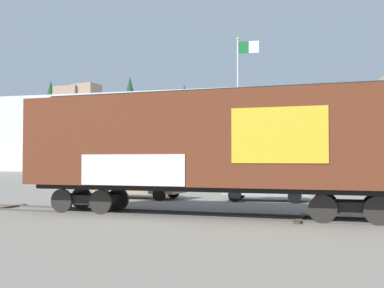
# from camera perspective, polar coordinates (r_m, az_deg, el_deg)

# --- Properties ---
(ground_plane) EXTENTS (260.00, 260.00, 0.00)m
(ground_plane) POSITION_cam_1_polar(r_m,az_deg,el_deg) (17.88, -0.92, -8.51)
(ground_plane) COLOR slate
(track) EXTENTS (60.00, 4.92, 0.08)m
(track) POSITION_cam_1_polar(r_m,az_deg,el_deg) (17.19, 8.67, -8.62)
(track) COLOR #4C4742
(track) RESTS_ON ground_plane
(freight_car) EXTENTS (14.18, 3.64, 4.65)m
(freight_car) POSITION_cam_1_polar(r_m,az_deg,el_deg) (17.53, 2.03, 0.16)
(freight_car) COLOR #5B2B19
(freight_car) RESTS_ON ground_plane
(flagpole) EXTENTS (1.37, 0.18, 9.53)m
(flagpole) POSITION_cam_1_polar(r_m,az_deg,el_deg) (29.28, 5.89, 5.56)
(flagpole) COLOR silver
(flagpole) RESTS_ON ground_plane
(hillside) EXTENTS (149.84, 43.26, 17.84)m
(hillside) POSITION_cam_1_polar(r_m,az_deg,el_deg) (93.88, 12.17, 0.96)
(hillside) COLOR silver
(hillside) RESTS_ON ground_plane
(parked_car_tan) EXTENTS (4.90, 2.40, 1.57)m
(parked_car_tan) POSITION_cam_1_polar(r_m,az_deg,el_deg) (25.63, -6.38, -4.71)
(parked_car_tan) COLOR #9E8966
(parked_car_tan) RESTS_ON ground_plane
(parked_car_silver) EXTENTS (4.26, 2.02, 1.63)m
(parked_car_silver) POSITION_cam_1_polar(r_m,az_deg,el_deg) (24.22, 8.73, -4.76)
(parked_car_silver) COLOR #B7BABF
(parked_car_silver) RESTS_ON ground_plane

